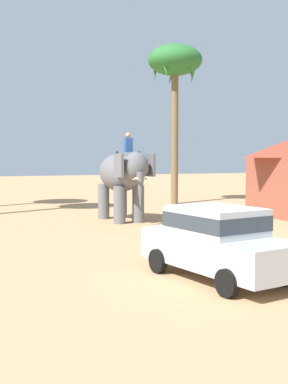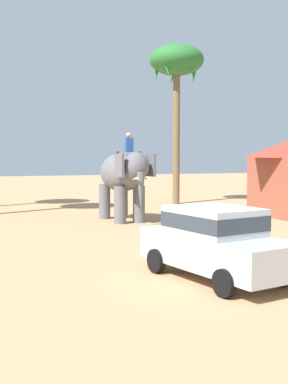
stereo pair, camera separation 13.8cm
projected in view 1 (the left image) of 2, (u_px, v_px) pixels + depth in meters
The scene contains 4 objects.
ground_plane at pixel (259, 268), 12.97m from camera, with size 120.00×120.00×0.00m, color tan.
car_sedan_foreground at pixel (217, 240), 11.76m from camera, with size 2.51×4.36×1.70m.
elephant_with_mahout at pixel (123, 176), 21.99m from camera, with size 1.90×3.95×3.88m.
palm_tree_left_of_road at pixel (175, 66), 29.44m from camera, with size 3.20×3.20×9.40m.
Camera 1 is at (-7.24, -10.96, 2.92)m, focal length 46.84 mm.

